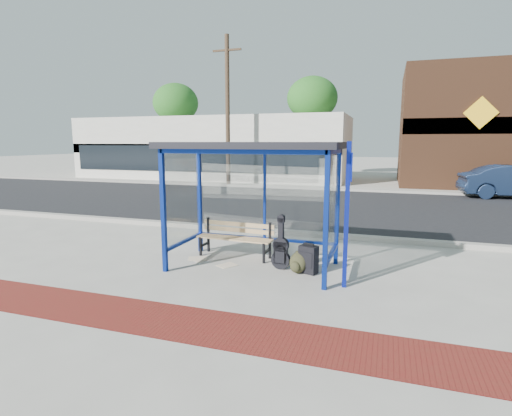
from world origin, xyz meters
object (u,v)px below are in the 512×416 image
(bench, at_px, (236,236))
(guitar_bag, at_px, (281,250))
(backpack, at_px, (298,263))
(suitcase, at_px, (308,259))

(bench, distance_m, guitar_bag, 1.25)
(guitar_bag, xyz_separation_m, backpack, (0.37, -0.14, -0.17))
(guitar_bag, relative_size, suitcase, 1.75)
(guitar_bag, height_order, suitcase, guitar_bag)
(guitar_bag, bearing_deg, suitcase, -4.65)
(bench, relative_size, guitar_bag, 1.65)
(bench, height_order, backpack, bench)
(suitcase, bearing_deg, backpack, -145.83)
(backpack, bearing_deg, guitar_bag, 173.14)
(bench, xyz_separation_m, guitar_bag, (1.13, -0.53, -0.07))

